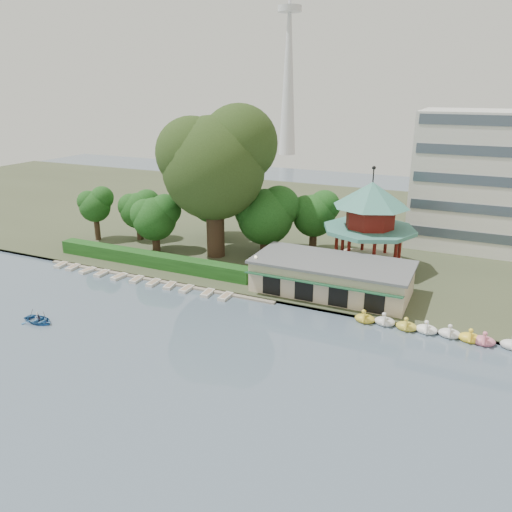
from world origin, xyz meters
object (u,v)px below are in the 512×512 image
Objects in this scene: boathouse at (331,276)px; big_tree at (216,160)px; pavilion at (370,217)px; rowboat_with_passengers at (38,318)px; dock at (155,279)px.

big_tree is (-18.81, 6.26, 11.73)m from boathouse.
pavilion reaches higher than rowboat_with_passengers.
rowboat_with_passengers is (-7.12, -26.35, -13.58)m from big_tree.
pavilion is (2.00, 10.03, 5.11)m from boathouse.
boathouse is 23.03m from big_tree.
pavilion is 22.15m from big_tree.
rowboat_with_passengers is (-27.93, -30.12, -6.97)m from pavilion.
big_tree reaches higher than boathouse.
big_tree reaches higher than pavilion.
boathouse is at bearing 37.77° from rowboat_with_passengers.
dock is 6.63× the size of rowboat_with_passengers.
big_tree is at bearing 74.87° from rowboat_with_passengers.
rowboat_with_passengers is at bearing -104.38° from dock.
rowboat_with_passengers is at bearing -132.84° from pavilion.
rowboat_with_passengers is (-3.93, -15.32, 0.39)m from dock.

